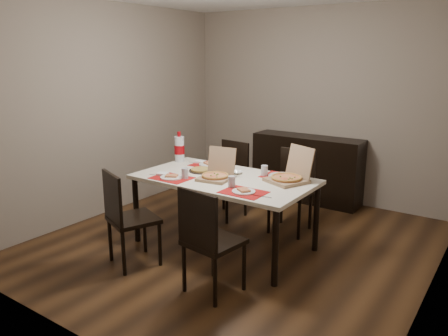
{
  "coord_description": "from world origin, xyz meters",
  "views": [
    {
      "loc": [
        2.38,
        -3.66,
        1.95
      ],
      "look_at": [
        -0.07,
        -0.13,
        0.85
      ],
      "focal_mm": 35.0,
      "sensor_mm": 36.0,
      "label": 1
    }
  ],
  "objects_px": {
    "chair_far_left": "(229,176)",
    "chair_near_right": "(208,237)",
    "chair_near_left": "(126,215)",
    "soda_bottle": "(179,149)",
    "sideboard": "(306,169)",
    "pizza_box_center": "(216,174)",
    "dip_bowl": "(237,172)",
    "chair_far_right": "(293,187)",
    "dining_table": "(224,184)"
  },
  "relations": [
    {
      "from": "chair_near_right",
      "to": "pizza_box_center",
      "type": "height_order",
      "value": "pizza_box_center"
    },
    {
      "from": "dining_table",
      "to": "chair_near_right",
      "type": "relative_size",
      "value": 1.94
    },
    {
      "from": "chair_far_right",
      "to": "soda_bottle",
      "type": "height_order",
      "value": "soda_bottle"
    },
    {
      "from": "dining_table",
      "to": "chair_far_right",
      "type": "height_order",
      "value": "chair_far_right"
    },
    {
      "from": "sideboard",
      "to": "pizza_box_center",
      "type": "height_order",
      "value": "pizza_box_center"
    },
    {
      "from": "pizza_box_center",
      "to": "sideboard",
      "type": "bearing_deg",
      "value": 87.26
    },
    {
      "from": "dining_table",
      "to": "soda_bottle",
      "type": "xyz_separation_m",
      "value": [
        -0.83,
        0.28,
        0.22
      ]
    },
    {
      "from": "chair_far_left",
      "to": "soda_bottle",
      "type": "distance_m",
      "value": 0.74
    },
    {
      "from": "dining_table",
      "to": "pizza_box_center",
      "type": "height_order",
      "value": "pizza_box_center"
    },
    {
      "from": "dip_bowl",
      "to": "soda_bottle",
      "type": "bearing_deg",
      "value": 174.41
    },
    {
      "from": "pizza_box_center",
      "to": "dip_bowl",
      "type": "xyz_separation_m",
      "value": [
        0.06,
        0.29,
        -0.04
      ]
    },
    {
      "from": "dining_table",
      "to": "chair_near_left",
      "type": "distance_m",
      "value": 1.04
    },
    {
      "from": "chair_near_left",
      "to": "chair_far_left",
      "type": "xyz_separation_m",
      "value": [
        0.02,
        1.7,
        0.0
      ]
    },
    {
      "from": "chair_near_left",
      "to": "soda_bottle",
      "type": "height_order",
      "value": "soda_bottle"
    },
    {
      "from": "dining_table",
      "to": "soda_bottle",
      "type": "distance_m",
      "value": 0.91
    },
    {
      "from": "chair_far_left",
      "to": "dip_bowl",
      "type": "relative_size",
      "value": 8.09
    },
    {
      "from": "sideboard",
      "to": "chair_far_right",
      "type": "relative_size",
      "value": 1.61
    },
    {
      "from": "sideboard",
      "to": "chair_near_right",
      "type": "xyz_separation_m",
      "value": [
        0.38,
        -2.78,
        0.06
      ]
    },
    {
      "from": "chair_near_left",
      "to": "pizza_box_center",
      "type": "bearing_deg",
      "value": 59.16
    },
    {
      "from": "soda_bottle",
      "to": "chair_far_left",
      "type": "bearing_deg",
      "value": 56.5
    },
    {
      "from": "chair_near_left",
      "to": "dining_table",
      "type": "bearing_deg",
      "value": 60.34
    },
    {
      "from": "dip_bowl",
      "to": "sideboard",
      "type": "bearing_deg",
      "value": 88.66
    },
    {
      "from": "chair_near_right",
      "to": "chair_far_right",
      "type": "distance_m",
      "value": 1.71
    },
    {
      "from": "chair_far_left",
      "to": "soda_bottle",
      "type": "relative_size",
      "value": 2.63
    },
    {
      "from": "chair_near_left",
      "to": "soda_bottle",
      "type": "xyz_separation_m",
      "value": [
        -0.33,
        1.17,
        0.39
      ]
    },
    {
      "from": "chair_far_left",
      "to": "chair_near_right",
      "type": "bearing_deg",
      "value": -61.14
    },
    {
      "from": "chair_near_left",
      "to": "chair_near_right",
      "type": "relative_size",
      "value": 1.0
    },
    {
      "from": "chair_near_left",
      "to": "chair_far_left",
      "type": "bearing_deg",
      "value": 89.26
    },
    {
      "from": "chair_far_right",
      "to": "pizza_box_center",
      "type": "distance_m",
      "value": 1.05
    },
    {
      "from": "chair_near_right",
      "to": "chair_far_right",
      "type": "bearing_deg",
      "value": 92.04
    },
    {
      "from": "chair_far_left",
      "to": "chair_far_right",
      "type": "distance_m",
      "value": 0.87
    },
    {
      "from": "chair_far_right",
      "to": "dip_bowl",
      "type": "height_order",
      "value": "chair_far_right"
    },
    {
      "from": "sideboard",
      "to": "chair_near_left",
      "type": "xyz_separation_m",
      "value": [
        -0.57,
        -2.8,
        0.06
      ]
    },
    {
      "from": "chair_near_right",
      "to": "soda_bottle",
      "type": "xyz_separation_m",
      "value": [
        -1.28,
        1.16,
        0.39
      ]
    },
    {
      "from": "chair_near_left",
      "to": "chair_near_right",
      "type": "bearing_deg",
      "value": 0.78
    },
    {
      "from": "chair_near_right",
      "to": "chair_near_left",
      "type": "bearing_deg",
      "value": -179.22
    },
    {
      "from": "dining_table",
      "to": "pizza_box_center",
      "type": "relative_size",
      "value": 4.77
    },
    {
      "from": "chair_far_right",
      "to": "pizza_box_center",
      "type": "bearing_deg",
      "value": -114.14
    },
    {
      "from": "dining_table",
      "to": "chair_far_right",
      "type": "relative_size",
      "value": 1.94
    },
    {
      "from": "chair_near_right",
      "to": "pizza_box_center",
      "type": "distance_m",
      "value": 0.96
    },
    {
      "from": "chair_near_right",
      "to": "pizza_box_center",
      "type": "bearing_deg",
      "value": 121.12
    },
    {
      "from": "chair_far_left",
      "to": "soda_bottle",
      "type": "height_order",
      "value": "soda_bottle"
    },
    {
      "from": "sideboard",
      "to": "chair_far_right",
      "type": "xyz_separation_m",
      "value": [
        0.32,
        -1.08,
        0.06
      ]
    },
    {
      "from": "chair_far_left",
      "to": "dining_table",
      "type": "bearing_deg",
      "value": -59.11
    },
    {
      "from": "pizza_box_center",
      "to": "dip_bowl",
      "type": "height_order",
      "value": "pizza_box_center"
    },
    {
      "from": "chair_near_right",
      "to": "dip_bowl",
      "type": "distance_m",
      "value": 1.18
    },
    {
      "from": "dining_table",
      "to": "chair_far_right",
      "type": "bearing_deg",
      "value": 65.23
    },
    {
      "from": "dip_bowl",
      "to": "chair_far_left",
      "type": "bearing_deg",
      "value": 129.93
    },
    {
      "from": "sideboard",
      "to": "chair_near_right",
      "type": "distance_m",
      "value": 2.81
    },
    {
      "from": "chair_far_right",
      "to": "pizza_box_center",
      "type": "height_order",
      "value": "pizza_box_center"
    }
  ]
}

